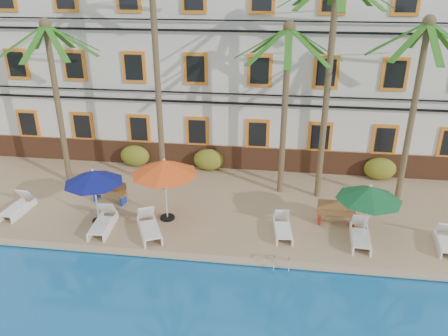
# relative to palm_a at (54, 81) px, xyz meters

# --- Properties ---
(ground) EXTENTS (100.00, 100.00, 0.00)m
(ground) POSITION_rel_palm_a_xyz_m (7.25, -4.38, -5.06)
(ground) COLOR #384C23
(ground) RESTS_ON ground
(pool_deck) EXTENTS (30.00, 12.00, 0.25)m
(pool_deck) POSITION_rel_palm_a_xyz_m (7.25, 0.62, -4.93)
(pool_deck) COLOR tan
(pool_deck) RESTS_ON ground
(pool_coping) EXTENTS (30.00, 0.35, 0.06)m
(pool_coping) POSITION_rel_palm_a_xyz_m (7.25, -5.28, -4.78)
(pool_coping) COLOR tan
(pool_coping) RESTS_ON pool_deck
(hotel_building) EXTENTS (25.40, 6.44, 10.22)m
(hotel_building) POSITION_rel_palm_a_xyz_m (7.25, 5.60, 0.31)
(hotel_building) COLOR silver
(hotel_building) RESTS_ON pool_deck
(palm_a) EXTENTS (4.32, 4.32, 7.44)m
(palm_a) POSITION_rel_palm_a_xyz_m (0.00, 0.00, 0.00)
(palm_a) COLOR brown
(palm_a) RESTS_ON pool_deck
(palm_b) EXTENTS (4.32, 4.32, 9.95)m
(palm_b) POSITION_rel_palm_a_xyz_m (4.65, -0.10, 1.42)
(palm_b) COLOR brown
(palm_b) RESTS_ON pool_deck
(palm_c) EXTENTS (4.32, 4.32, 7.44)m
(palm_c) POSITION_rel_palm_a_xyz_m (9.98, 0.31, -0.00)
(palm_c) COLOR brown
(palm_c) RESTS_ON pool_deck
(palm_d) EXTENTS (4.32, 4.32, 9.41)m
(palm_d) POSITION_rel_palm_a_xyz_m (11.63, 0.08, 1.13)
(palm_d) COLOR brown
(palm_d) RESTS_ON pool_deck
(palm_e) EXTENTS (4.32, 4.32, 7.72)m
(palm_e) POSITION_rel_palm_a_xyz_m (15.06, 0.07, 0.17)
(palm_e) COLOR brown
(palm_e) RESTS_ON pool_deck
(shrub_left) EXTENTS (1.50, 0.90, 1.10)m
(shrub_left) POSITION_rel_palm_a_xyz_m (2.53, 2.22, -4.26)
(shrub_left) COLOR #2A5819
(shrub_left) RESTS_ON pool_deck
(shrub_mid) EXTENTS (1.50, 0.90, 1.10)m
(shrub_mid) POSITION_rel_palm_a_xyz_m (6.36, 2.22, -4.26)
(shrub_mid) COLOR #2A5819
(shrub_mid) RESTS_ON pool_deck
(shrub_right) EXTENTS (1.50, 0.90, 1.10)m
(shrub_right) POSITION_rel_palm_a_xyz_m (14.67, 2.22, -4.26)
(shrub_right) COLOR #2A5819
(shrub_right) RESTS_ON pool_deck
(umbrella_blue) EXTENTS (2.30, 2.30, 2.30)m
(umbrella_blue) POSITION_rel_palm_a_xyz_m (2.85, -3.37, -2.85)
(umbrella_blue) COLOR black
(umbrella_blue) RESTS_ON pool_deck
(umbrella_red) EXTENTS (2.64, 2.64, 2.64)m
(umbrella_red) POSITION_rel_palm_a_xyz_m (5.51, -2.78, -2.55)
(umbrella_red) COLOR black
(umbrella_red) RESTS_ON pool_deck
(umbrella_green) EXTENTS (2.34, 2.34, 2.35)m
(umbrella_green) POSITION_rel_palm_a_xyz_m (13.08, -3.42, -2.81)
(umbrella_green) COLOR black
(umbrella_green) RESTS_ON pool_deck
(lounger_a) EXTENTS (0.70, 1.78, 0.83)m
(lounger_a) POSITION_rel_palm_a_xyz_m (-0.74, -3.11, -4.54)
(lounger_a) COLOR white
(lounger_a) RESTS_ON pool_deck
(lounger_b) EXTENTS (0.80, 1.90, 0.88)m
(lounger_b) POSITION_rel_palm_a_xyz_m (3.25, -3.87, -4.52)
(lounger_b) COLOR white
(lounger_b) RESTS_ON pool_deck
(lounger_c) EXTENTS (1.46, 2.02, 0.91)m
(lounger_c) POSITION_rel_palm_a_xyz_m (5.10, -3.95, -4.52)
(lounger_c) COLOR white
(lounger_c) RESTS_ON pool_deck
(lounger_d) EXTENTS (0.79, 1.76, 0.81)m
(lounger_d) POSITION_rel_palm_a_xyz_m (10.13, -3.27, -4.55)
(lounger_d) COLOR white
(lounger_d) RESTS_ON pool_deck
(lounger_e) EXTENTS (0.78, 1.88, 0.87)m
(lounger_e) POSITION_rel_palm_a_xyz_m (12.98, -3.43, -4.53)
(lounger_e) COLOR white
(lounger_e) RESTS_ON pool_deck
(lounger_f) EXTENTS (0.80, 1.69, 0.77)m
(lounger_f) POSITION_rel_palm_a_xyz_m (15.98, -3.41, -4.56)
(lounger_f) COLOR white
(lounger_f) RESTS_ON pool_deck
(bench_left) EXTENTS (1.56, 0.73, 0.93)m
(bench_left) POSITION_rel_palm_a_xyz_m (2.71, -1.66, -4.34)
(bench_left) COLOR olive
(bench_left) RESTS_ON pool_deck
(bench_right) EXTENTS (1.50, 0.49, 0.93)m
(bench_right) POSITION_rel_palm_a_xyz_m (12.23, -2.17, -4.34)
(bench_right) COLOR olive
(bench_right) RESTS_ON pool_deck
(pool_ladder) EXTENTS (0.54, 0.74, 0.74)m
(pool_ladder) POSITION_rel_palm_a_xyz_m (10.13, -5.38, -4.81)
(pool_ladder) COLOR silver
(pool_ladder) RESTS_ON ground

